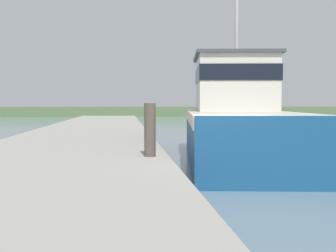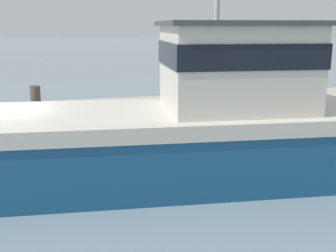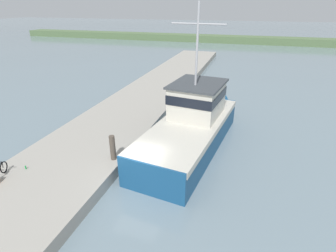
{
  "view_description": "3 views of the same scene",
  "coord_description": "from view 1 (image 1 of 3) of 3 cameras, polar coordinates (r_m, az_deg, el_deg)",
  "views": [
    {
      "loc": [
        -2.59,
        -10.58,
        2.15
      ],
      "look_at": [
        -1.32,
        1.69,
        1.49
      ],
      "focal_mm": 45.0,
      "sensor_mm": 36.0,
      "label": 1
    },
    {
      "loc": [
        11.82,
        1.23,
        3.97
      ],
      "look_at": [
        0.13,
        4.67,
        1.07
      ],
      "focal_mm": 45.0,
      "sensor_mm": 36.0,
      "label": 2
    },
    {
      "loc": [
        4.82,
        -10.34,
        8.69
      ],
      "look_at": [
        0.15,
        4.76,
        1.34
      ],
      "focal_mm": 28.0,
      "sensor_mm": 36.0,
      "label": 3
    }
  ],
  "objects": [
    {
      "name": "ground_plane",
      "position": [
        11.1,
        7.77,
        -8.14
      ],
      "size": [
        320.0,
        320.0,
        0.0
      ],
      "primitive_type": "plane",
      "color": "gray"
    },
    {
      "name": "mooring_post",
      "position": [
        11.54,
        -2.46,
        -0.52
      ],
      "size": [
        0.32,
        0.32,
        1.46
      ],
      "primitive_type": "cylinder",
      "color": "#51473D",
      "rests_on": "dock_pier"
    },
    {
      "name": "dock_pier",
      "position": [
        10.9,
        -15.9,
        -6.58
      ],
      "size": [
        6.22,
        80.0,
        0.7
      ],
      "primitive_type": "cube",
      "color": "#A39E93",
      "rests_on": "ground_plane"
    },
    {
      "name": "far_shoreline",
      "position": [
        77.52,
        18.95,
        1.91
      ],
      "size": [
        180.0,
        5.0,
        1.61
      ],
      "primitive_type": "cube",
      "color": "#567047",
      "rests_on": "ground_plane"
    },
    {
      "name": "fishing_boat_main",
      "position": [
        16.45,
        9.25,
        0.86
      ],
      "size": [
        5.08,
        13.01,
        8.89
      ],
      "rotation": [
        0.0,
        0.0,
        -0.13
      ],
      "color": "navy",
      "rests_on": "ground_plane"
    }
  ]
}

